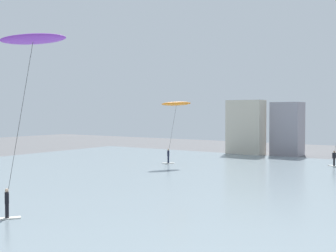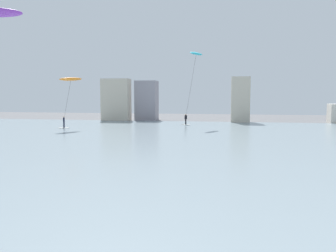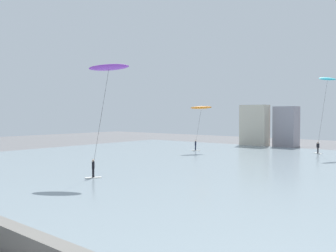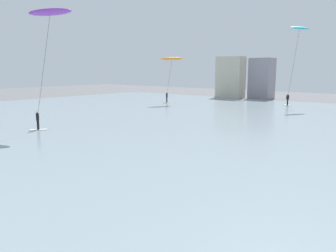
# 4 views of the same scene
# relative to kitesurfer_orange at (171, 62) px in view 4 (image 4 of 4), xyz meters

# --- Properties ---
(water_bay) EXTENTS (84.00, 52.00, 0.10)m
(water_bay) POSITION_rel_kitesurfer_orange_xyz_m (18.74, -10.94, -6.27)
(water_bay) COLOR gray
(water_bay) RESTS_ON ground
(far_shore_buildings) EXTENTS (42.13, 5.39, 7.65)m
(far_shore_buildings) POSITION_rel_kitesurfer_orange_xyz_m (11.83, 16.37, -2.84)
(far_shore_buildings) COLOR beige
(far_shore_buildings) RESTS_ON ground
(kitesurfer_orange) EXTENTS (3.48, 3.79, 7.01)m
(kitesurfer_orange) POSITION_rel_kitesurfer_orange_xyz_m (0.00, 0.00, 0.00)
(kitesurfer_orange) COLOR silver
(kitesurfer_orange) RESTS_ON water_bay
(kitesurfer_purple) EXTENTS (3.66, 3.69, 10.23)m
(kitesurfer_purple) POSITION_rel_kitesurfer_orange_xyz_m (6.04, -23.62, 2.90)
(kitesurfer_purple) COLOR silver
(kitesurfer_purple) RESTS_ON water_bay
(kitesurfer_cyan) EXTENTS (3.53, 3.98, 10.80)m
(kitesurfer_cyan) POSITION_rel_kitesurfer_orange_xyz_m (16.12, 6.76, 3.30)
(kitesurfer_cyan) COLOR silver
(kitesurfer_cyan) RESTS_ON water_bay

